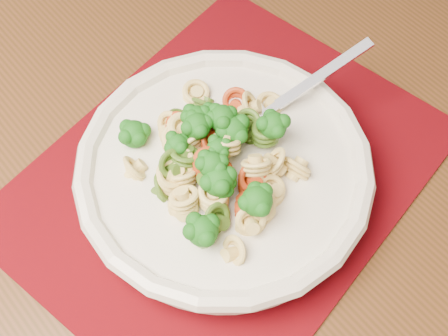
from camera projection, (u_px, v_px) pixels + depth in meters
name	position (u px, v px, depth m)	size (l,w,h in m)	color
dining_table	(206.00, 191.00, 0.74)	(1.49, 1.14, 0.70)	#542E17
placemat	(225.00, 176.00, 0.63)	(0.42, 0.33, 0.00)	#5C0306
pasta_bowl	(224.00, 172.00, 0.60)	(0.29, 0.29, 0.05)	white
pasta_broccoli_heap	(224.00, 165.00, 0.59)	(0.24, 0.24, 0.06)	#EAD573
fork	(256.00, 119.00, 0.61)	(0.19, 0.02, 0.01)	silver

